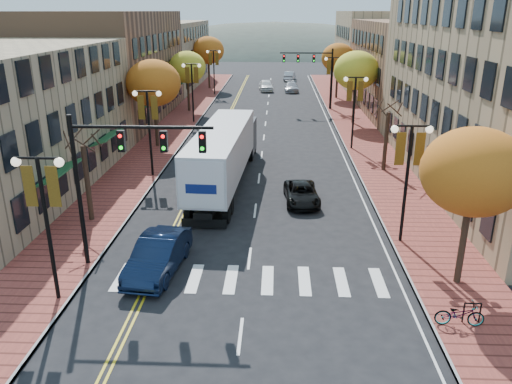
# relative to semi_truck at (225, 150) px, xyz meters

# --- Properties ---
(ground) EXTENTS (200.00, 200.00, 0.00)m
(ground) POSITION_rel_semi_truck_xyz_m (2.19, -14.78, -2.37)
(ground) COLOR black
(ground) RESTS_ON ground
(sidewalk_left) EXTENTS (4.00, 85.00, 0.15)m
(sidewalk_left) POSITION_rel_semi_truck_xyz_m (-6.81, 17.72, -2.30)
(sidewalk_left) COLOR brown
(sidewalk_left) RESTS_ON ground
(sidewalk_right) EXTENTS (4.00, 85.00, 0.15)m
(sidewalk_right) POSITION_rel_semi_truck_xyz_m (11.19, 17.72, -2.30)
(sidewalk_right) COLOR brown
(sidewalk_right) RESTS_ON ground
(building_left_mid) EXTENTS (12.00, 24.00, 11.00)m
(building_left_mid) POSITION_rel_semi_truck_xyz_m (-14.81, 21.22, 3.13)
(building_left_mid) COLOR brown
(building_left_mid) RESTS_ON ground
(building_left_far) EXTENTS (12.00, 26.00, 9.50)m
(building_left_far) POSITION_rel_semi_truck_xyz_m (-14.81, 46.22, 2.38)
(building_left_far) COLOR #9E8966
(building_left_far) RESTS_ON ground
(building_right_mid) EXTENTS (15.00, 24.00, 10.00)m
(building_right_mid) POSITION_rel_semi_truck_xyz_m (20.69, 27.22, 2.63)
(building_right_mid) COLOR brown
(building_right_mid) RESTS_ON ground
(building_right_far) EXTENTS (15.00, 20.00, 11.00)m
(building_right_far) POSITION_rel_semi_truck_xyz_m (20.69, 49.22, 3.13)
(building_right_far) COLOR #9E8966
(building_right_far) RESTS_ON ground
(tree_left_a) EXTENTS (0.28, 0.28, 4.20)m
(tree_left_a) POSITION_rel_semi_truck_xyz_m (-6.81, -6.78, -0.12)
(tree_left_a) COLOR #382619
(tree_left_a) RESTS_ON sidewalk_left
(tree_left_b) EXTENTS (4.48, 4.48, 7.21)m
(tree_left_b) POSITION_rel_semi_truck_xyz_m (-6.81, 9.22, 3.07)
(tree_left_b) COLOR #382619
(tree_left_b) RESTS_ON sidewalk_left
(tree_left_c) EXTENTS (4.16, 4.16, 6.69)m
(tree_left_c) POSITION_rel_semi_truck_xyz_m (-6.81, 25.22, 2.68)
(tree_left_c) COLOR #382619
(tree_left_c) RESTS_ON sidewalk_left
(tree_left_d) EXTENTS (4.61, 4.61, 7.42)m
(tree_left_d) POSITION_rel_semi_truck_xyz_m (-6.81, 43.22, 3.23)
(tree_left_d) COLOR #382619
(tree_left_d) RESTS_ON sidewalk_left
(tree_right_a) EXTENTS (4.16, 4.16, 6.69)m
(tree_right_a) POSITION_rel_semi_truck_xyz_m (11.19, -12.78, 2.68)
(tree_right_a) COLOR #382619
(tree_right_a) RESTS_ON sidewalk_right
(tree_right_b) EXTENTS (0.28, 0.28, 4.20)m
(tree_right_b) POSITION_rel_semi_truck_xyz_m (11.19, 3.22, -0.12)
(tree_right_b) COLOR #382619
(tree_right_b) RESTS_ON sidewalk_right
(tree_right_c) EXTENTS (4.48, 4.48, 7.21)m
(tree_right_c) POSITION_rel_semi_truck_xyz_m (11.19, 19.22, 3.07)
(tree_right_c) COLOR #382619
(tree_right_c) RESTS_ON sidewalk_right
(tree_right_d) EXTENTS (4.35, 4.35, 7.00)m
(tree_right_d) POSITION_rel_semi_truck_xyz_m (11.19, 35.22, 2.92)
(tree_right_d) COLOR #382619
(tree_right_d) RESTS_ON sidewalk_right
(lamp_left_a) EXTENTS (1.96, 0.36, 6.05)m
(lamp_left_a) POSITION_rel_semi_truck_xyz_m (-5.31, -14.78, 1.92)
(lamp_left_a) COLOR black
(lamp_left_a) RESTS_ON ground
(lamp_left_b) EXTENTS (1.96, 0.36, 6.05)m
(lamp_left_b) POSITION_rel_semi_truck_xyz_m (-5.31, 1.22, 1.92)
(lamp_left_b) COLOR black
(lamp_left_b) RESTS_ON ground
(lamp_left_c) EXTENTS (1.96, 0.36, 6.05)m
(lamp_left_c) POSITION_rel_semi_truck_xyz_m (-5.31, 19.22, 1.92)
(lamp_left_c) COLOR black
(lamp_left_c) RESTS_ON ground
(lamp_left_d) EXTENTS (1.96, 0.36, 6.05)m
(lamp_left_d) POSITION_rel_semi_truck_xyz_m (-5.31, 37.22, 1.92)
(lamp_left_d) COLOR black
(lamp_left_d) RESTS_ON ground
(lamp_right_a) EXTENTS (1.96, 0.36, 6.05)m
(lamp_right_a) POSITION_rel_semi_truck_xyz_m (9.69, -8.78, 1.92)
(lamp_right_a) COLOR black
(lamp_right_a) RESTS_ON ground
(lamp_right_b) EXTENTS (1.96, 0.36, 6.05)m
(lamp_right_b) POSITION_rel_semi_truck_xyz_m (9.69, 9.22, 1.92)
(lamp_right_b) COLOR black
(lamp_right_b) RESTS_ON ground
(lamp_right_c) EXTENTS (1.96, 0.36, 6.05)m
(lamp_right_c) POSITION_rel_semi_truck_xyz_m (9.69, 27.22, 1.92)
(lamp_right_c) COLOR black
(lamp_right_c) RESTS_ON ground
(traffic_mast_near) EXTENTS (6.10, 0.35, 7.00)m
(traffic_mast_near) POSITION_rel_semi_truck_xyz_m (-3.28, -11.78, 2.55)
(traffic_mast_near) COLOR black
(traffic_mast_near) RESTS_ON ground
(traffic_mast_far) EXTENTS (6.10, 0.34, 7.00)m
(traffic_mast_far) POSITION_rel_semi_truck_xyz_m (7.67, 27.22, 2.55)
(traffic_mast_far) COLOR black
(traffic_mast_far) RESTS_ON ground
(semi_truck) EXTENTS (3.49, 16.35, 4.06)m
(semi_truck) POSITION_rel_semi_truck_xyz_m (0.00, 0.00, 0.00)
(semi_truck) COLOR black
(semi_truck) RESTS_ON ground
(navy_sedan) EXTENTS (2.30, 5.14, 1.64)m
(navy_sedan) POSITION_rel_semi_truck_xyz_m (-1.79, -12.22, -1.55)
(navy_sedan) COLOR black
(navy_sedan) RESTS_ON ground
(black_suv) EXTENTS (2.23, 4.38, 1.18)m
(black_suv) POSITION_rel_semi_truck_xyz_m (4.96, -3.38, -1.78)
(black_suv) COLOR black
(black_suv) RESTS_ON ground
(car_far_white) EXTENTS (2.38, 4.83, 1.59)m
(car_far_white) POSITION_rel_semi_truck_xyz_m (1.69, 41.74, -1.58)
(car_far_white) COLOR white
(car_far_white) RESTS_ON ground
(car_far_silver) EXTENTS (2.01, 4.74, 1.37)m
(car_far_silver) POSITION_rel_semi_truck_xyz_m (5.37, 41.09, -1.69)
(car_far_silver) COLOR #9F9FA6
(car_far_silver) RESTS_ON ground
(car_far_oncoming) EXTENTS (2.17, 4.71, 1.50)m
(car_far_oncoming) POSITION_rel_semi_truck_xyz_m (5.38, 53.65, -1.62)
(car_far_oncoming) COLOR #B0AFB7
(car_far_oncoming) RESTS_ON ground
(bicycle) EXTENTS (1.81, 0.70, 0.93)m
(bicycle) POSITION_rel_semi_truck_xyz_m (10.17, -15.99, -1.75)
(bicycle) COLOR gray
(bicycle) RESTS_ON sidewalk_right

